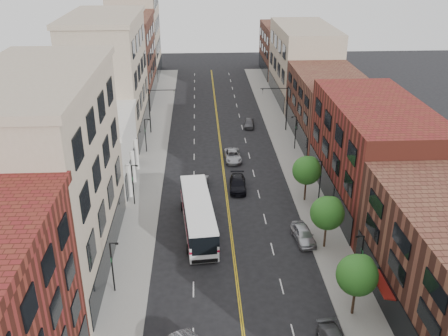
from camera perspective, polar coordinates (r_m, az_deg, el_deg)
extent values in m
cube|color=gray|center=(69.78, -8.37, 0.25)|extent=(4.00, 110.00, 0.15)
cube|color=gray|center=(70.67, 7.98, 0.60)|extent=(4.00, 110.00, 0.15)
cube|color=tan|center=(47.78, -19.56, -1.14)|extent=(10.00, 22.00, 18.00)
cube|color=silver|center=(65.68, -14.95, 1.78)|extent=(10.00, 14.00, 8.00)
cube|color=tan|center=(79.97, -13.08, 9.86)|extent=(10.00, 20.00, 18.00)
cube|color=brown|center=(99.53, -11.18, 12.00)|extent=(10.00, 20.00, 15.00)
cube|color=tan|center=(116.60, -10.14, 15.17)|extent=(10.00, 16.00, 20.00)
cube|color=maroon|center=(60.44, 16.72, 1.59)|extent=(10.00, 22.00, 12.00)
cube|color=brown|center=(79.59, 11.89, 6.89)|extent=(10.00, 20.00, 10.00)
cube|color=tan|center=(98.80, 9.03, 11.77)|extent=(10.00, 22.00, 14.00)
cube|color=brown|center=(118.32, 7.05, 13.27)|extent=(10.00, 18.00, 11.00)
cylinder|color=black|center=(44.07, 14.58, -14.51)|extent=(0.22, 0.22, 2.50)
sphere|color=#1A5B1B|center=(42.48, 14.96, -11.74)|extent=(3.40, 3.40, 3.40)
sphere|color=#1A5B1B|center=(42.64, 15.54, -10.82)|extent=(2.04, 2.04, 2.04)
cylinder|color=black|center=(51.84, 11.47, -7.60)|extent=(0.22, 0.22, 2.50)
sphere|color=#1A5B1B|center=(50.49, 11.72, -5.07)|extent=(3.40, 3.40, 3.40)
sphere|color=#1A5B1B|center=(50.71, 12.21, -4.32)|extent=(2.04, 2.04, 2.04)
cylinder|color=black|center=(60.27, 9.26, -2.54)|extent=(0.22, 0.22, 2.50)
sphere|color=#1A5B1B|center=(59.11, 9.44, -0.26)|extent=(3.40, 3.40, 3.40)
sphere|color=#1A5B1B|center=(59.37, 9.86, 0.36)|extent=(2.04, 2.04, 2.04)
cylinder|color=black|center=(45.34, -12.64, -11.04)|extent=(0.14, 0.14, 5.00)
cylinder|color=black|center=(43.89, -12.49, -8.39)|extent=(0.70, 0.10, 0.10)
cube|color=black|center=(43.88, -12.16, -8.44)|extent=(0.28, 0.14, 0.14)
cube|color=#19592D|center=(44.83, -12.75, -10.10)|extent=(0.04, 0.55, 0.35)
cylinder|color=black|center=(58.92, -10.35, -1.93)|extent=(0.14, 0.14, 5.00)
cylinder|color=black|center=(57.81, -10.19, 0.29)|extent=(0.70, 0.10, 0.10)
cube|color=black|center=(57.80, -9.94, 0.25)|extent=(0.28, 0.14, 0.14)
cube|color=#19592D|center=(58.53, -10.42, -1.14)|extent=(0.04, 0.55, 0.35)
cylinder|color=black|center=(73.48, -8.96, 3.68)|extent=(0.14, 0.14, 5.00)
cylinder|color=black|center=(72.60, -8.81, 5.52)|extent=(0.70, 0.10, 0.10)
cube|color=black|center=(72.59, -8.61, 5.49)|extent=(0.28, 0.14, 0.14)
cube|color=#19592D|center=(73.17, -9.00, 4.33)|extent=(0.04, 0.55, 0.35)
cylinder|color=black|center=(46.84, 15.37, -10.08)|extent=(0.14, 0.14, 5.00)
cylinder|color=black|center=(45.39, 15.30, -7.51)|extent=(0.70, 0.10, 0.10)
cube|color=black|center=(45.34, 14.99, -7.59)|extent=(0.28, 0.14, 0.14)
cube|color=#19592D|center=(46.35, 15.50, -9.16)|extent=(0.04, 0.55, 0.35)
cylinder|color=black|center=(60.09, 10.93, -1.43)|extent=(0.14, 0.14, 5.00)
cylinder|color=black|center=(58.96, 10.79, 0.74)|extent=(0.70, 0.10, 0.10)
cube|color=black|center=(58.92, 10.55, 0.69)|extent=(0.28, 0.14, 0.14)
cube|color=#19592D|center=(59.70, 11.00, -0.66)|extent=(0.04, 0.55, 0.35)
cylinder|color=black|center=(74.42, 8.17, 4.00)|extent=(0.14, 0.14, 5.00)
cylinder|color=black|center=(73.52, 8.02, 5.82)|extent=(0.70, 0.10, 0.10)
cube|color=black|center=(73.49, 7.82, 5.78)|extent=(0.28, 0.14, 0.14)
cube|color=#19592D|center=(74.11, 8.21, 4.65)|extent=(0.04, 0.55, 0.35)
cylinder|color=black|center=(80.62, -8.50, 6.45)|extent=(0.18, 0.18, 7.20)
cylinder|color=black|center=(79.45, -7.05, 8.83)|extent=(4.40, 0.12, 0.12)
imported|color=black|center=(79.45, -5.73, 8.59)|extent=(0.15, 0.18, 0.90)
cylinder|color=black|center=(81.48, 7.19, 6.72)|extent=(0.18, 0.18, 7.20)
cylinder|color=black|center=(80.14, 5.75, 9.03)|extent=(4.40, 0.12, 0.12)
imported|color=black|center=(80.00, 4.45, 8.75)|extent=(0.15, 0.18, 0.90)
cube|color=white|center=(53.65, -2.99, -5.37)|extent=(4.02, 13.40, 3.19)
cube|color=black|center=(53.27, -3.01, -4.65)|extent=(4.06, 13.45, 1.16)
cube|color=maroon|center=(53.82, -2.98, -5.67)|extent=(4.06, 13.45, 0.24)
cube|color=black|center=(47.91, -2.25, -9.03)|extent=(2.42, 0.27, 1.76)
cylinder|color=black|center=(50.53, -4.14, -9.23)|extent=(0.40, 1.08, 1.06)
cylinder|color=black|center=(50.74, -0.83, -8.99)|extent=(0.40, 1.08, 1.06)
cylinder|color=black|center=(58.03, -4.80, -4.40)|extent=(0.40, 1.08, 1.06)
cylinder|color=black|center=(58.22, -1.94, -4.22)|extent=(0.40, 1.08, 1.06)
imported|color=silver|center=(52.87, 9.05, -7.49)|extent=(2.30, 4.74, 1.56)
imported|color=#47464B|center=(63.22, -2.52, -1.62)|extent=(1.80, 4.08, 1.30)
imported|color=black|center=(62.52, 1.58, -1.84)|extent=(2.31, 5.13, 1.46)
imported|color=#A4A6AC|center=(70.77, 1.01, 1.43)|extent=(2.44, 5.01, 1.37)
imported|color=#545459|center=(83.62, 2.88, 5.14)|extent=(2.08, 4.10, 1.34)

